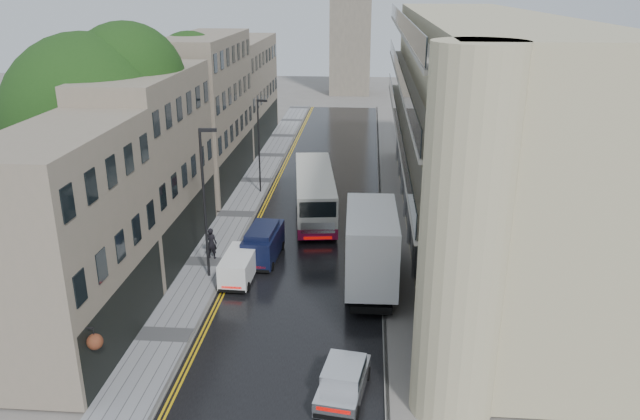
% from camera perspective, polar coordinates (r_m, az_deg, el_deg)
% --- Properties ---
extents(road, '(9.00, 85.00, 0.02)m').
position_cam_1_polar(road, '(44.82, -0.26, -0.67)').
color(road, black).
rests_on(road, ground).
extents(left_sidewalk, '(2.70, 85.00, 0.12)m').
position_cam_1_polar(left_sidewalk, '(45.63, -7.60, -0.41)').
color(left_sidewalk, gray).
rests_on(left_sidewalk, ground).
extents(right_sidewalk, '(1.80, 85.00, 0.12)m').
position_cam_1_polar(right_sidewalk, '(44.70, 6.65, -0.80)').
color(right_sidewalk, slate).
rests_on(right_sidewalk, ground).
extents(old_shop_row, '(4.50, 56.00, 12.00)m').
position_cam_1_polar(old_shop_row, '(47.18, -11.63, 7.56)').
color(old_shop_row, gray).
rests_on(old_shop_row, ground).
extents(modern_block, '(8.00, 40.00, 14.00)m').
position_cam_1_polar(modern_block, '(41.80, 13.87, 7.22)').
color(modern_block, '#B9B089').
rests_on(modern_block, ground).
extents(tree_near, '(10.56, 10.56, 13.89)m').
position_cam_1_polar(tree_near, '(38.87, -20.04, 5.57)').
color(tree_near, black).
rests_on(tree_near, ground).
extents(tree_far, '(9.24, 9.24, 12.46)m').
position_cam_1_polar(tree_far, '(50.75, -13.76, 8.52)').
color(tree_far, black).
rests_on(tree_far, ground).
extents(cream_bus, '(3.98, 11.67, 3.12)m').
position_cam_1_polar(cream_bus, '(41.95, -1.97, 0.12)').
color(cream_bus, beige).
rests_on(cream_bus, road).
extents(white_lorry, '(2.83, 8.85, 4.62)m').
position_cam_1_polar(white_lorry, '(32.26, 2.56, -4.76)').
color(white_lorry, white).
rests_on(white_lorry, road).
extents(silver_hatchback, '(2.23, 4.01, 1.43)m').
position_cam_1_polar(silver_hatchback, '(25.21, -0.27, -16.76)').
color(silver_hatchback, silver).
rests_on(silver_hatchback, road).
extents(white_van, '(1.69, 3.72, 1.66)m').
position_cam_1_polar(white_van, '(34.50, -9.08, -6.00)').
color(white_van, white).
rests_on(white_van, road).
extents(navy_van, '(2.01, 4.48, 2.23)m').
position_cam_1_polar(navy_van, '(36.66, -6.96, -3.79)').
color(navy_van, black).
rests_on(navy_van, road).
extents(pedestrian, '(0.76, 0.55, 1.94)m').
position_cam_1_polar(pedestrian, '(38.22, -9.91, -3.00)').
color(pedestrian, black).
rests_on(pedestrian, left_sidewalk).
extents(lamp_post_near, '(0.97, 0.30, 8.51)m').
position_cam_1_polar(lamp_post_near, '(34.77, -10.52, 0.42)').
color(lamp_post_near, black).
rests_on(lamp_post_near, left_sidewalk).
extents(lamp_post_far, '(0.85, 0.32, 7.37)m').
position_cam_1_polar(lamp_post_far, '(49.28, -5.60, 5.77)').
color(lamp_post_far, black).
rests_on(lamp_post_far, left_sidewalk).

